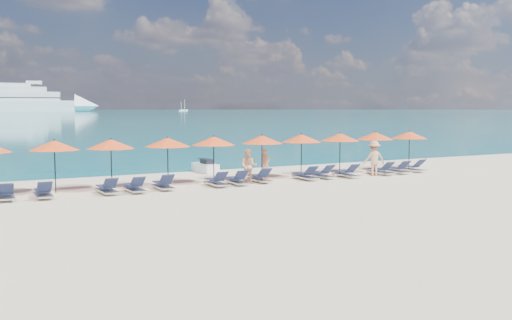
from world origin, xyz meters
name	(u,v)px	position (x,y,z in m)	size (l,w,h in m)	color
ground	(290,195)	(0.00, 0.00, 0.00)	(1400.00, 1400.00, 0.00)	beige
cruise_ship	(25,101)	(50.57, 564.49, 9.93)	(138.55, 50.46, 38.16)	white
sailboat_near	(181,110)	(199.07, 540.75, 1.01)	(5.39, 1.80, 9.87)	white
sailboat_far	(185,110)	(208.48, 555.65, 1.21)	(6.41, 2.14, 11.75)	white
jetski	(205,167)	(0.16, 9.30, 0.30)	(0.86, 2.08, 0.73)	white
beachgoer_a	(265,164)	(1.64, 5.07, 0.77)	(0.56, 0.37, 1.54)	tan
beachgoer_b	(249,166)	(0.09, 3.90, 0.83)	(0.81, 0.46, 1.66)	tan
beachgoer_c	(374,158)	(7.29, 3.45, 0.93)	(1.21, 0.56, 1.87)	tan
umbrella_1	(54,145)	(-8.50, 5.14, 2.02)	(2.10, 2.10, 2.28)	black
umbrella_2	(111,144)	(-6.17, 4.89, 2.02)	(2.10, 2.10, 2.28)	black
umbrella_3	(168,142)	(-3.58, 4.89, 2.02)	(2.10, 2.10, 2.28)	black
umbrella_4	(214,141)	(-1.26, 4.93, 2.02)	(2.10, 2.10, 2.28)	black
umbrella_5	(262,139)	(1.33, 4.86, 2.02)	(2.10, 2.10, 2.28)	black
umbrella_6	(301,138)	(3.69, 4.91, 2.02)	(2.10, 2.10, 2.28)	black
umbrella_7	(340,137)	(6.15, 4.90, 2.02)	(2.10, 2.10, 2.28)	black
umbrella_8	(375,136)	(8.72, 5.07, 2.02)	(2.10, 2.10, 2.28)	black
umbrella_9	(409,135)	(11.12, 4.92, 2.02)	(2.10, 2.10, 2.28)	black
lounger_1	(6,194)	(-10.54, 3.96, 0.24)	(0.68, 1.72, 0.66)	silver
lounger_2	(43,192)	(-9.18, 3.79, 0.24)	(0.66, 1.71, 0.66)	silver
lounger_3	(107,189)	(-6.67, 3.70, 0.24)	(0.68, 1.72, 0.66)	silver
lounger_4	(134,187)	(-5.55, 3.59, 0.24)	(0.64, 1.71, 0.66)	silver
lounger_5	(163,185)	(-4.19, 3.80, 0.24)	(0.67, 1.72, 0.66)	silver
lounger_6	(216,181)	(-1.71, 3.66, 0.24)	(0.65, 1.71, 0.66)	silver
lounger_7	(237,180)	(-0.63, 3.71, 0.24)	(0.74, 1.74, 0.66)	silver
lounger_8	(260,178)	(0.71, 3.97, 0.24)	(0.68, 1.72, 0.66)	silver
lounger_9	(305,175)	(3.21, 3.76, 0.24)	(0.65, 1.71, 0.66)	silver
lounger_10	(321,174)	(4.24, 3.87, 0.24)	(0.73, 1.74, 0.66)	silver
lounger_11	(346,173)	(5.61, 3.60, 0.24)	(0.66, 1.71, 0.66)	silver
lounger_12	(381,170)	(7.99, 3.68, 0.24)	(0.63, 1.70, 0.66)	silver
lounger_13	(397,169)	(9.14, 3.70, 0.24)	(0.63, 1.70, 0.66)	silver
lounger_14	(412,168)	(10.45, 3.94, 0.24)	(0.74, 1.74, 0.66)	silver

